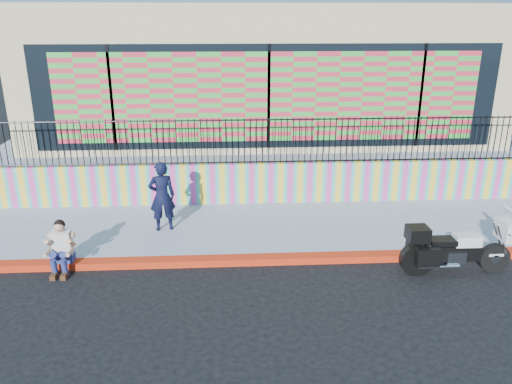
{
  "coord_description": "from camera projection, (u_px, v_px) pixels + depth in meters",
  "views": [
    {
      "loc": [
        -1.12,
        -9.42,
        4.93
      ],
      "look_at": [
        -0.51,
        1.2,
        1.17
      ],
      "focal_mm": 35.0,
      "sensor_mm": 36.0,
      "label": 1
    }
  ],
  "objects": [
    {
      "name": "mural_wall",
      "position": [
        271.0,
        183.0,
        13.4
      ],
      "size": [
        16.0,
        0.2,
        1.1
      ],
      "primitive_type": "cube",
      "color": "#DC3A9A",
      "rests_on": "sidewalk"
    },
    {
      "name": "police_officer",
      "position": [
        162.0,
        196.0,
        11.56
      ],
      "size": [
        0.68,
        0.52,
        1.66
      ],
      "primitive_type": "imported",
      "rotation": [
        0.0,
        0.0,
        3.35
      ],
      "color": "black",
      "rests_on": "sidewalk"
    },
    {
      "name": "metal_fence",
      "position": [
        271.0,
        141.0,
        13.02
      ],
      "size": [
        15.8,
        0.04,
        1.2
      ],
      "primitive_type": null,
      "color": "black",
      "rests_on": "mural_wall"
    },
    {
      "name": "red_curb",
      "position": [
        283.0,
        259.0,
        10.55
      ],
      "size": [
        16.0,
        0.3,
        0.15
      ],
      "primitive_type": "cube",
      "color": "#AC1F0C",
      "rests_on": "ground"
    },
    {
      "name": "police_motorcycle",
      "position": [
        455.0,
        247.0,
        9.95
      ],
      "size": [
        2.21,
        0.73,
        1.38
      ],
      "color": "black",
      "rests_on": "ground"
    },
    {
      "name": "storefront_building",
      "position": [
        259.0,
        68.0,
        17.15
      ],
      "size": [
        14.0,
        8.06,
        4.0
      ],
      "color": "tan",
      "rests_on": "elevated_platform"
    },
    {
      "name": "sidewalk",
      "position": [
        276.0,
        228.0,
        12.1
      ],
      "size": [
        16.0,
        3.0,
        0.15
      ],
      "primitive_type": "cube",
      "color": "#8990A4",
      "rests_on": "ground"
    },
    {
      "name": "ground",
      "position": [
        283.0,
        262.0,
        10.57
      ],
      "size": [
        90.0,
        90.0,
        0.0
      ],
      "primitive_type": "plane",
      "color": "black",
      "rests_on": "ground"
    },
    {
      "name": "seated_man",
      "position": [
        61.0,
        252.0,
        10.03
      ],
      "size": [
        0.54,
        0.71,
        1.06
      ],
      "color": "navy",
      "rests_on": "ground"
    },
    {
      "name": "elevated_platform",
      "position": [
        259.0,
        141.0,
        18.23
      ],
      "size": [
        16.0,
        10.0,
        1.25
      ],
      "primitive_type": "cube",
      "color": "#8990A4",
      "rests_on": "ground"
    }
  ]
}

